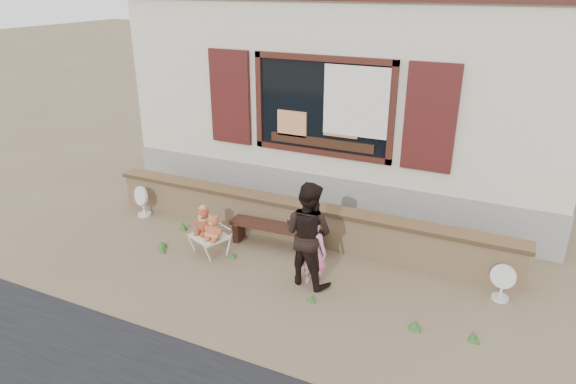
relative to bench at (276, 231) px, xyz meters
The scene contains 12 objects.
ground 0.69m from the bench, 70.27° to the right, with size 80.00×80.00×0.00m, color brown.
shopfront 4.26m from the bench, 86.90° to the left, with size 8.04×5.13×4.00m.
brick_wall 0.47m from the bench, 62.81° to the left, with size 7.10×0.36×0.67m.
bench is the anchor object (origin of this frame).
folding_chair 1.06m from the bench, 143.14° to the right, with size 0.65×0.62×0.32m.
teddy_bear_left 1.17m from the bench, 149.21° to the right, with size 0.33×0.29×0.45m, color brown, non-canonical shape.
teddy_bear_right 1.02m from the bench, 136.20° to the right, with size 0.31×0.27×0.42m, color #9A4B2A, non-canonical shape.
child 1.27m from the bench, 38.46° to the right, with size 0.38×0.25×1.04m, color pink.
adult 1.23m from the bench, 39.96° to the right, with size 0.74×0.58×1.53m, color black.
fan_left 2.74m from the bench, behind, with size 0.37×0.24×0.58m.
fan_right 3.43m from the bench, ahead, with size 0.35×0.23×0.54m.
grass_tufts 0.84m from the bench, 79.45° to the right, with size 5.08×1.18×0.15m.
Camera 1 is at (3.12, -6.01, 4.03)m, focal length 32.00 mm.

